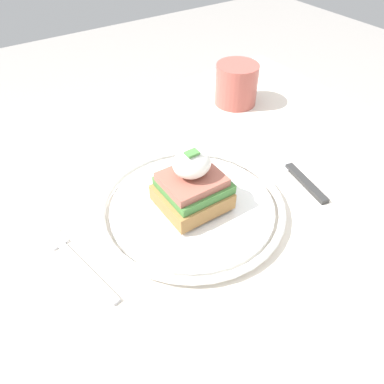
# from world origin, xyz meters

# --- Properties ---
(dining_table) EXTENTS (0.82, 0.81, 0.76)m
(dining_table) POSITION_xyz_m (0.00, 0.00, 0.62)
(dining_table) COLOR beige
(dining_table) RESTS_ON ground_plane
(plate) EXTENTS (0.25, 0.25, 0.02)m
(plate) POSITION_xyz_m (-0.03, 0.05, 0.76)
(plate) COLOR white
(plate) RESTS_ON dining_table
(sandwich) EXTENTS (0.09, 0.08, 0.08)m
(sandwich) POSITION_xyz_m (-0.03, 0.06, 0.80)
(sandwich) COLOR #9E703D
(sandwich) RESTS_ON plate
(fork) EXTENTS (0.05, 0.15, 0.00)m
(fork) POSITION_xyz_m (-0.20, 0.06, 0.76)
(fork) COLOR silver
(fork) RESTS_ON dining_table
(knife) EXTENTS (0.05, 0.19, 0.01)m
(knife) POSITION_xyz_m (0.15, 0.04, 0.76)
(knife) COLOR #2D2D2D
(knife) RESTS_ON dining_table
(cup) EXTENTS (0.08, 0.08, 0.08)m
(cup) POSITION_xyz_m (0.21, 0.26, 0.80)
(cup) COLOR #AD5147
(cup) RESTS_ON dining_table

